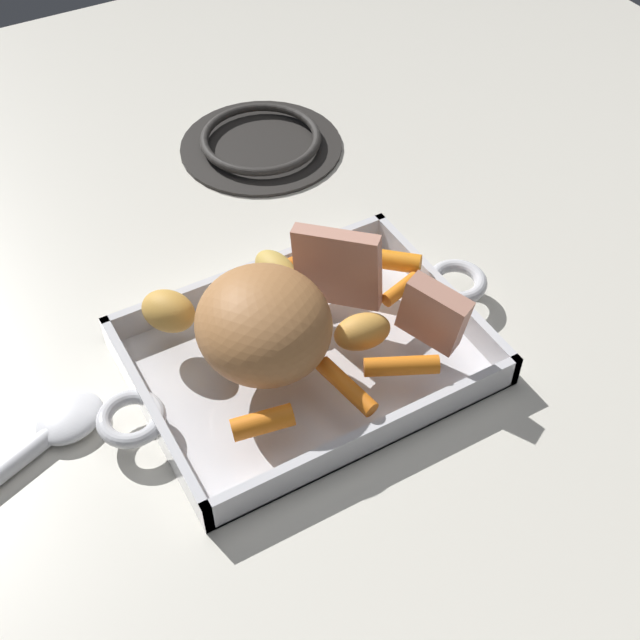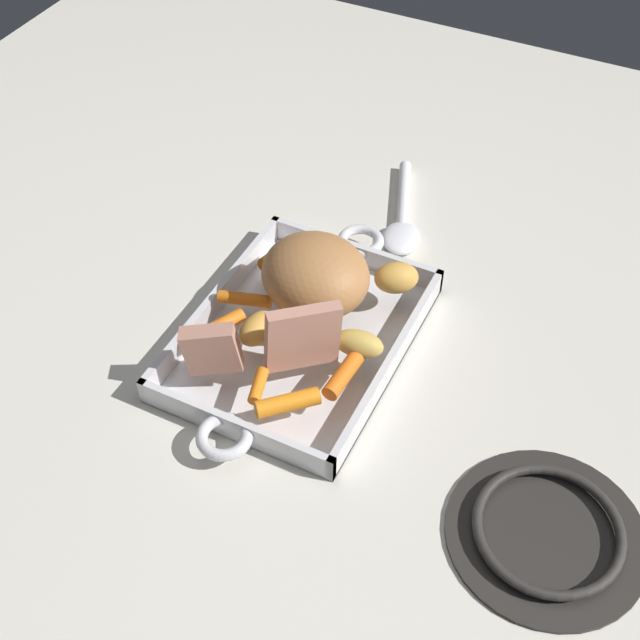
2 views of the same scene
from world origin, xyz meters
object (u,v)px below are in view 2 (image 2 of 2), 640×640
Objects in this scene: baby_carrot_center_left at (277,256)px; baby_carrot_northeast at (288,403)px; roast_slice_outer at (212,349)px; baby_carrot_southwest at (218,327)px; potato_golden_small at (359,344)px; potato_whole at (258,328)px; baby_carrot_southeast at (243,301)px; baby_carrot_center_right at (343,375)px; serving_spoon at (402,221)px; baby_carrot_northwest at (258,386)px; roasting_dish at (300,337)px; stove_burner_rear at (547,532)px; pork_roast at (318,276)px; potato_corner at (396,278)px; roast_slice_thin at (303,337)px.

baby_carrot_northeast is at bearing -149.11° from baby_carrot_center_left.
roast_slice_outer reaches higher than baby_carrot_southwest.
roast_slice_outer is 1.05× the size of potato_golden_small.
potato_whole is at bearing -161.24° from baby_carrot_center_left.
baby_carrot_southeast is 0.17m from baby_carrot_center_right.
baby_carrot_southeast is 0.97× the size of baby_carrot_southwest.
baby_carrot_northeast is 0.36× the size of serving_spoon.
roast_slice_outer is 1.35× the size of baby_carrot_northwest.
roasting_dish is at bearing -26.60° from serving_spoon.
stove_burner_rear is (-0.01, -0.33, -0.03)m from baby_carrot_northwest.
baby_carrot_southeast is at bearing 73.99° from stove_burner_rear.
baby_carrot_center_left is (0.04, 0.08, -0.03)m from pork_roast.
serving_spoon is at bearing -30.45° from baby_carrot_center_left.
potato_corner reaches higher than baby_carrot_southwest.
stove_burner_rear is (-0.00, -0.29, -0.04)m from baby_carrot_northeast.
baby_carrot_northwest reaches higher than roasting_dish.
baby_carrot_southwest is at bearing 124.84° from roasting_dish.
roast_slice_thin reaches higher than baby_carrot_center_right.
roast_slice_outer is 0.30× the size of stove_burner_rear.
potato_whole reaches higher than serving_spoon.
baby_carrot_northwest is at bearing -96.05° from roast_slice_outer.
baby_carrot_northeast is at bearing -101.99° from baby_carrot_northwest.
roast_slice_thin is 1.38× the size of roast_slice_outer.
baby_carrot_center_right is at bearing -31.19° from baby_carrot_northeast.
baby_carrot_southwest is at bearing 56.82° from baby_carrot_northwest.
baby_carrot_northeast is 0.37m from serving_spoon.
roast_slice_outer is at bearing 123.60° from potato_golden_small.
potato_whole is (0.01, 0.06, -0.02)m from roast_slice_thin.
potato_whole reaches higher than baby_carrot_center_left.
roast_slice_outer is at bearing -154.84° from baby_carrot_southwest.
serving_spoon is (0.17, -0.10, -0.04)m from baby_carrot_center_left.
serving_spoon is (0.26, -0.10, -0.03)m from baby_carrot_southeast.
stove_burner_rear is at bearing -104.38° from baby_carrot_center_right.
stove_burner_rear is at bearing -106.01° from baby_carrot_southeast.
roast_slice_thin is 1.56× the size of baby_carrot_center_left.
baby_carrot_southeast is 0.93× the size of baby_carrot_northeast.
pork_roast is 0.16m from roast_slice_outer.
potato_whole is 0.38m from stove_burner_rear.
baby_carrot_center_right is (0.05, -0.14, -0.02)m from roast_slice_outer.
baby_carrot_southwest is 0.22m from potato_corner.
baby_carrot_southwest is 0.42m from stove_burner_rear.
baby_carrot_northwest is (0.01, 0.04, -0.00)m from baby_carrot_northeast.
baby_carrot_center_left is at bearing 41.69° from roasting_dish.
roast_slice_thin is 0.07m from potato_whole.
roast_slice_thin reaches higher than stove_burner_rear.
pork_roast is 1.87× the size of baby_carrot_northeast.
baby_carrot_northeast is 0.22m from potato_corner.
potato_golden_small is at bearing -75.04° from baby_carrot_southwest.
baby_carrot_center_left is (0.09, 0.00, 0.00)m from baby_carrot_southeast.
baby_carrot_center_left is at bearing 58.71° from potato_golden_small.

